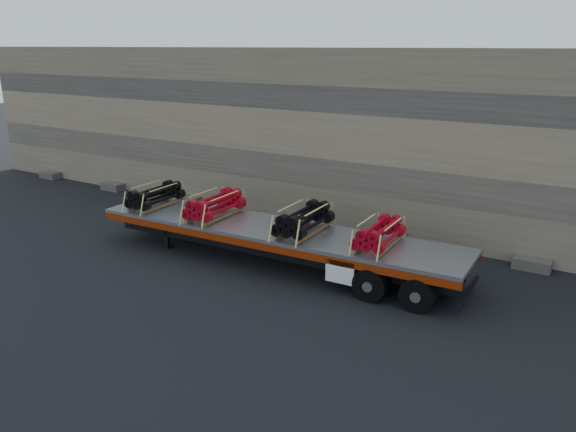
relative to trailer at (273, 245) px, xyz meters
The scene contains 7 objects.
ground 1.01m from the trailer, 48.20° to the right, with size 120.00×120.00×0.00m, color black.
rock_wall 6.59m from the trailer, 85.03° to the left, with size 44.00×3.00×7.00m, color #7A6B54.
trailer is the anchor object (origin of this frame).
bundle_front 5.24m from the trailer, behind, with size 1.07×2.15×0.76m, color black, non-canonical shape.
bundle_midfront 2.61m from the trailer, behind, with size 1.13×2.27×0.80m, color #B10918, non-canonical shape.
bundle_midrear 1.55m from the trailer, ahead, with size 1.15×2.29×0.81m, color black, non-canonical shape.
bundle_rear 3.83m from the trailer, ahead, with size 1.03×2.06×0.73m, color #B10918, non-canonical shape.
Camera 1 is at (9.24, -14.20, 7.10)m, focal length 35.00 mm.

